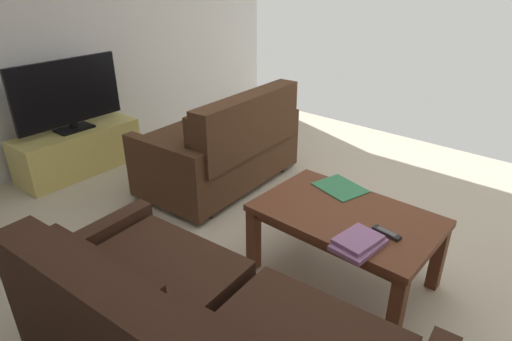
{
  "coord_description": "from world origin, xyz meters",
  "views": [
    {
      "loc": [
        -1.25,
        2.18,
        1.79
      ],
      "look_at": [
        0.19,
        0.53,
        0.73
      ],
      "focal_mm": 29.7,
      "sensor_mm": 36.0,
      "label": 1
    }
  ],
  "objects": [
    {
      "name": "ground_plane",
      "position": [
        0.0,
        0.0,
        -0.0
      ],
      "size": [
        5.63,
        4.86,
        0.01
      ],
      "primitive_type": "cube",
      "color": "beige"
    },
    {
      "name": "flat_tv",
      "position": [
        2.47,
        0.49,
        0.76
      ],
      "size": [
        0.22,
        1.01,
        0.64
      ],
      "color": "black",
      "rests_on": "tv_stand"
    },
    {
      "name": "book_stack",
      "position": [
        -0.46,
        0.47,
        0.5
      ],
      "size": [
        0.22,
        0.29,
        0.05
      ],
      "color": "#996699",
      "rests_on": "coffee_table"
    },
    {
      "name": "tv_remote",
      "position": [
        -0.52,
        0.27,
        0.49
      ],
      "size": [
        0.16,
        0.06,
        0.02
      ],
      "color": "black",
      "rests_on": "coffee_table"
    },
    {
      "name": "loose_magazine",
      "position": [
        -0.05,
        -0.03,
        0.48
      ],
      "size": [
        0.36,
        0.32,
        0.01
      ],
      "primitive_type": "cube",
      "rotation": [
        0.0,
        0.0,
        1.3
      ],
      "color": "#337F51",
      "rests_on": "coffee_table"
    },
    {
      "name": "loveseat_near",
      "position": [
        1.21,
        -0.22,
        0.37
      ],
      "size": [
        0.93,
        1.46,
        0.88
      ],
      "color": "black",
      "rests_on": "ground"
    },
    {
      "name": "coffee_table",
      "position": [
        -0.24,
        0.21,
        0.4
      ],
      "size": [
        1.05,
        0.67,
        0.48
      ],
      "color": "brown",
      "rests_on": "ground"
    },
    {
      "name": "wall_right",
      "position": [
        2.82,
        0.0,
        1.36
      ],
      "size": [
        0.12,
        4.86,
        2.73
      ],
      "primitive_type": "cube",
      "color": "white",
      "rests_on": "ground"
    },
    {
      "name": "tv_stand",
      "position": [
        2.47,
        0.49,
        0.21
      ],
      "size": [
        0.48,
        1.14,
        0.42
      ],
      "color": "#D8C666",
      "rests_on": "ground"
    }
  ]
}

